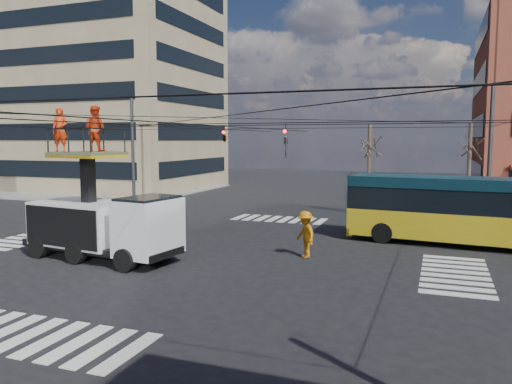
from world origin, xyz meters
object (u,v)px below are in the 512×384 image
Objects in this scene: city_bus at (476,210)px; traffic_cone at (84,240)px; worker_ground at (122,231)px; utility_truck at (103,210)px; flagger at (305,234)px.

city_bus is 18.14m from traffic_cone.
city_bus reaches higher than traffic_cone.
city_bus reaches higher than worker_ground.
city_bus is at bearing -46.28° from worker_ground.
utility_truck is 16.76m from city_bus.
flagger is at bearing 10.57° from traffic_cone.
utility_truck is 9.52× the size of traffic_cone.
worker_ground is at bearing -124.82° from flagger.
utility_truck is 0.61× the size of city_bus.
utility_truck reaches higher than flagger.
city_bus is 8.47m from flagger.
utility_truck is at bearing -32.52° from traffic_cone.
utility_truck is 8.50m from flagger.
flagger is (7.79, 3.20, -1.09)m from utility_truck.
utility_truck reaches higher than city_bus.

